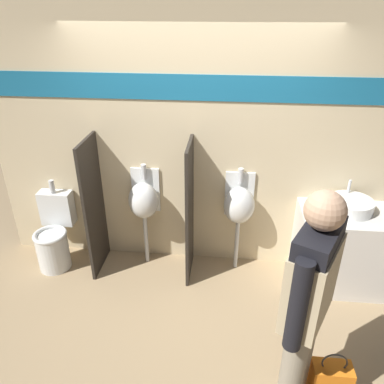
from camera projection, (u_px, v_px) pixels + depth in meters
name	position (u px, v px, depth m)	size (l,w,h in m)	color
ground_plane	(190.00, 289.00, 3.87)	(16.00, 16.00, 0.00)	#997F5B
display_wall	(196.00, 145.00, 3.77)	(4.28, 0.07, 2.70)	beige
sink_counter	(348.00, 250.00, 3.78)	(1.03, 0.59, 0.84)	silver
sink_basin	(351.00, 205.00, 3.61)	(0.42, 0.42, 0.26)	silver
cell_phone	(326.00, 218.00, 3.51)	(0.07, 0.14, 0.01)	#232328
divider_near_counter	(94.00, 207.00, 3.89)	(0.03, 0.53, 1.49)	#28231E
divider_mid	(190.00, 212.00, 3.80)	(0.03, 0.53, 1.49)	#28231E
urinal_near_counter	(144.00, 200.00, 3.94)	(0.32, 0.28, 1.16)	silver
urinal_far	(239.00, 205.00, 3.85)	(0.32, 0.28, 1.16)	silver
toilet	(54.00, 237.00, 4.11)	(0.36, 0.52, 0.96)	silver
person_in_vest	(309.00, 297.00, 2.33)	(0.41, 0.56, 1.77)	gray
shopping_bag	(329.00, 383.00, 2.72)	(0.28, 0.15, 0.50)	orange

